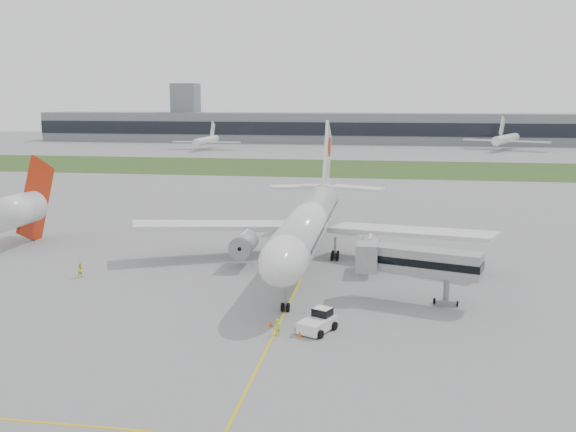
% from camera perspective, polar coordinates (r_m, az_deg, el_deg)
% --- Properties ---
extents(ground, '(600.00, 600.00, 0.00)m').
position_cam_1_polar(ground, '(80.42, 1.49, -5.03)').
color(ground, gray).
rests_on(ground, ground).
extents(apron_markings, '(70.00, 70.00, 0.04)m').
position_cam_1_polar(apron_markings, '(75.66, 0.98, -6.04)').
color(apron_markings, gold).
rests_on(apron_markings, ground).
extents(grass_strip, '(600.00, 50.00, 0.02)m').
position_cam_1_polar(grass_strip, '(198.24, 6.06, 4.25)').
color(grass_strip, '#2B471A').
rests_on(grass_strip, ground).
extents(terminal_building, '(320.00, 22.30, 14.00)m').
position_cam_1_polar(terminal_building, '(307.19, 7.19, 7.76)').
color(terminal_building, gray).
rests_on(terminal_building, ground).
extents(control_tower, '(12.00, 12.00, 56.00)m').
position_cam_1_polar(control_tower, '(325.33, -8.98, 6.63)').
color(control_tower, gray).
rests_on(control_tower, ground).
extents(airliner, '(48.13, 53.95, 17.88)m').
position_cam_1_polar(airliner, '(83.83, 1.94, -0.41)').
color(airliner, silver).
rests_on(airliner, ground).
extents(pushback_tug, '(3.83, 4.48, 2.01)m').
position_cam_1_polar(pushback_tug, '(60.86, 2.70, -9.32)').
color(pushback_tug, white).
rests_on(pushback_tug, ground).
extents(jet_bridge, '(13.28, 6.27, 6.09)m').
position_cam_1_polar(jet_bridge, '(69.12, 11.10, -3.97)').
color(jet_bridge, '#979799').
rests_on(jet_bridge, ground).
extents(safety_cone_left, '(0.39, 0.39, 0.54)m').
position_cam_1_polar(safety_cone_left, '(62.02, -1.55, -9.57)').
color(safety_cone_left, '#EB4A0C').
rests_on(safety_cone_left, ground).
extents(safety_cone_right, '(0.43, 0.43, 0.59)m').
position_cam_1_polar(safety_cone_right, '(59.63, 1.06, -10.39)').
color(safety_cone_right, '#EB4A0C').
rests_on(safety_cone_right, ground).
extents(ground_crew_near, '(0.67, 0.65, 1.54)m').
position_cam_1_polar(ground_crew_near, '(59.80, -0.95, -9.84)').
color(ground_crew_near, '#BFE926').
rests_on(ground_crew_near, ground).
extents(ground_crew_far, '(1.07, 1.10, 1.79)m').
position_cam_1_polar(ground_crew_far, '(81.97, -17.94, -4.61)').
color(ground_crew_far, yellow).
rests_on(ground_crew_far, ground).
extents(neighbor_aircraft, '(4.96, 16.68, 13.65)m').
position_cam_1_polar(neighbor_aircraft, '(101.23, -22.94, 0.51)').
color(neighbor_aircraft, '#A82109').
rests_on(neighbor_aircraft, ground).
extents(distant_aircraft_left, '(29.63, 26.39, 10.95)m').
position_cam_1_polar(distant_aircraft_left, '(268.64, -7.26, 5.87)').
color(distant_aircraft_left, silver).
rests_on(distant_aircraft_left, ground).
extents(distant_aircraft_right, '(43.71, 41.62, 13.17)m').
position_cam_1_polar(distant_aircraft_right, '(278.44, 18.75, 5.56)').
color(distant_aircraft_right, silver).
rests_on(distant_aircraft_right, ground).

